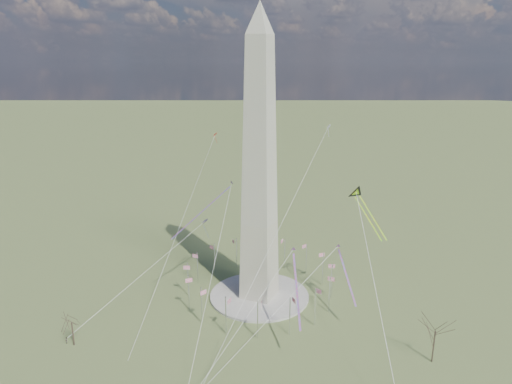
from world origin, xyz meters
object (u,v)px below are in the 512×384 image
at_px(tree_near, 436,329).
at_px(kite_delta_black, 358,196).
at_px(person_west, 67,340).
at_px(washington_monument, 260,169).

bearing_deg(tree_near, kite_delta_black, 144.34).
distance_m(person_west, kite_delta_black, 101.31).
distance_m(tree_near, kite_delta_black, 45.60).
bearing_deg(tree_near, washington_monument, 166.77).
xyz_separation_m(washington_monument, kite_delta_black, (32.37, 5.83, -7.22)).
relative_size(washington_monument, tree_near, 6.69).
height_order(washington_monument, person_west, washington_monument).
height_order(person_west, kite_delta_black, kite_delta_black).
bearing_deg(washington_monument, kite_delta_black, 10.20).
bearing_deg(person_west, washington_monument, -91.46).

